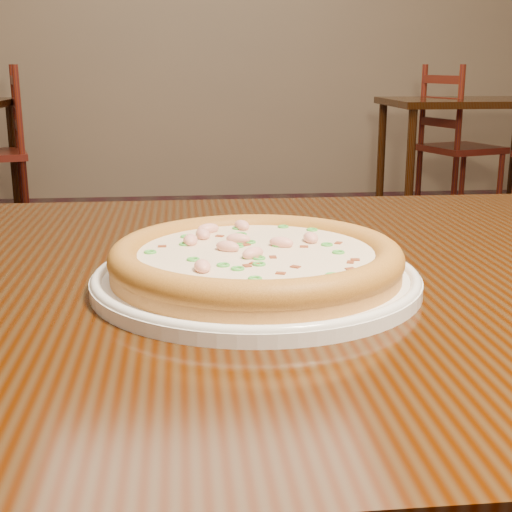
{
  "coord_description": "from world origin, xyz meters",
  "views": [
    {
      "loc": [
        -0.12,
        -0.79,
        0.95
      ],
      "look_at": [
        -0.05,
        -0.15,
        0.78
      ],
      "focal_mm": 50.0,
      "sensor_mm": 36.0,
      "label": 1
    }
  ],
  "objects": [
    {
      "name": "hero_table",
      "position": [
        0.07,
        -0.1,
        0.65
      ],
      "size": [
        1.2,
        0.8,
        0.75
      ],
      "color": "black",
      "rests_on": "ground"
    },
    {
      "name": "pizza",
      "position": [
        -0.05,
        -0.15,
        0.78
      ],
      "size": [
        0.27,
        0.27,
        0.03
      ],
      "color": "#CC8C44",
      "rests_on": "plate"
    },
    {
      "name": "plate",
      "position": [
        -0.05,
        -0.15,
        0.76
      ],
      "size": [
        0.31,
        0.31,
        0.02
      ],
      "color": "white",
      "rests_on": "hero_table"
    },
    {
      "name": "chair_c",
      "position": [
        1.61,
        3.59,
        0.44
      ],
      "size": [
        0.53,
        0.53,
        0.95
      ],
      "color": "#541B1A",
      "rests_on": "ground"
    },
    {
      "name": "bg_table_right",
      "position": [
        1.62,
        3.43,
        0.65
      ],
      "size": [
        1.0,
        0.7,
        0.75
      ],
      "color": "black",
      "rests_on": "ground"
    }
  ]
}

